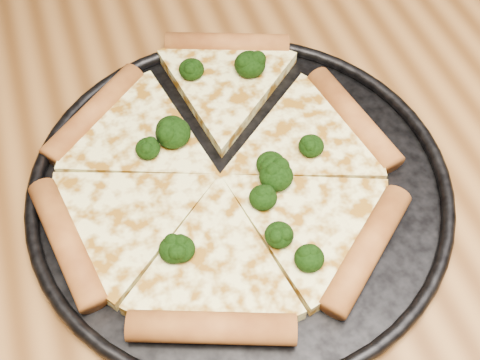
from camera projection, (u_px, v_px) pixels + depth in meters
name	position (u px, v px, depth m)	size (l,w,h in m)	color
dining_table	(352.00, 253.00, 0.61)	(1.20, 0.90, 0.75)	brown
pizza_pan	(240.00, 186.00, 0.54)	(0.35, 0.35, 0.02)	black
pizza	(220.00, 172.00, 0.53)	(0.31, 0.34, 0.02)	#FFF59C
broccoli_florets	(227.00, 154.00, 0.53)	(0.16, 0.24, 0.02)	black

